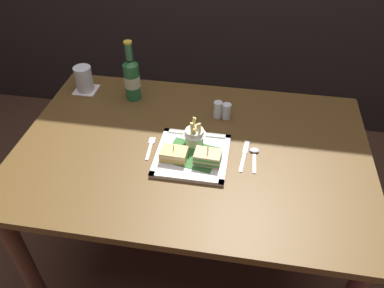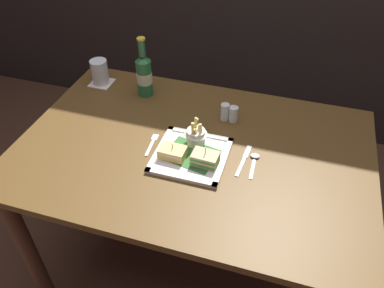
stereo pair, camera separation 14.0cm
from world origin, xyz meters
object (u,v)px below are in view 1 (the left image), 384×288
at_px(dining_table, 192,169).
at_px(spoon, 254,154).
at_px(water_glass, 84,80).
at_px(knife, 244,154).
at_px(sandwich_half_right, 208,157).
at_px(salt_shaker, 218,111).
at_px(pepper_shaker, 226,112).
at_px(sandwich_half_left, 174,154).
at_px(square_plate, 192,155).
at_px(beer_bottle, 132,78).
at_px(fries_cup, 194,134).
at_px(fork, 150,147).

xyz_separation_m(dining_table, spoon, (0.23, -0.00, 0.12)).
distance_m(water_glass, knife, 0.81).
distance_m(sandwich_half_right, water_glass, 0.73).
xyz_separation_m(sandwich_half_right, salt_shaker, (0.00, 0.29, 0.00)).
distance_m(spoon, pepper_shaker, 0.25).
xyz_separation_m(knife, spoon, (0.04, 0.01, 0.00)).
xyz_separation_m(sandwich_half_left, sandwich_half_right, (0.12, 0.00, 0.00)).
bearing_deg(square_plate, salt_shaker, 76.10).
distance_m(beer_bottle, salt_shaker, 0.40).
height_order(spoon, pepper_shaker, pepper_shaker).
relative_size(sandwich_half_left, spoon, 0.74).
relative_size(fries_cup, fork, 0.88).
height_order(dining_table, pepper_shaker, pepper_shaker).
bearing_deg(knife, pepper_shaker, 112.56).
relative_size(knife, salt_shaker, 2.34).
xyz_separation_m(water_glass, spoon, (0.78, -0.31, -0.05)).
bearing_deg(fries_cup, salt_shaker, 71.13).
relative_size(square_plate, pepper_shaker, 3.89).
height_order(water_glass, fork, water_glass).
xyz_separation_m(fries_cup, pepper_shaker, (0.10, 0.19, -0.03)).
bearing_deg(dining_table, sandwich_half_left, -123.56).
xyz_separation_m(fries_cup, beer_bottle, (-0.32, 0.27, 0.05)).
bearing_deg(sandwich_half_left, water_glass, 141.35).
height_order(water_glass, salt_shaker, water_glass).
distance_m(sandwich_half_left, fork, 0.12).
bearing_deg(fork, dining_table, 8.45).
height_order(dining_table, salt_shaker, salt_shaker).
bearing_deg(pepper_shaker, knife, -67.44).
height_order(dining_table, knife, knife).
height_order(beer_bottle, spoon, beer_bottle).
distance_m(dining_table, pepper_shaker, 0.27).
distance_m(sandwich_half_left, knife, 0.26).
height_order(fries_cup, spoon, fries_cup).
xyz_separation_m(sandwich_half_left, spoon, (0.29, 0.08, -0.02)).
bearing_deg(dining_table, pepper_shaker, 62.45).
distance_m(fork, salt_shaker, 0.33).
height_order(sandwich_half_left, pepper_shaker, sandwich_half_left).
height_order(fries_cup, fork, fries_cup).
bearing_deg(knife, dining_table, 177.92).
bearing_deg(spoon, sandwich_half_left, -164.76).
height_order(knife, salt_shaker, salt_shaker).
xyz_separation_m(knife, pepper_shaker, (-0.09, 0.22, 0.03)).
bearing_deg(beer_bottle, sandwich_half_right, -44.19).
bearing_deg(knife, water_glass, 156.63).
height_order(fries_cup, water_glass, fries_cup).
xyz_separation_m(square_plate, water_glass, (-0.55, 0.36, 0.05)).
height_order(square_plate, sandwich_half_left, sandwich_half_left).
bearing_deg(pepper_shaker, beer_bottle, 168.89).
bearing_deg(salt_shaker, beer_bottle, 167.88).
bearing_deg(sandwich_half_right, pepper_shaker, 82.32).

